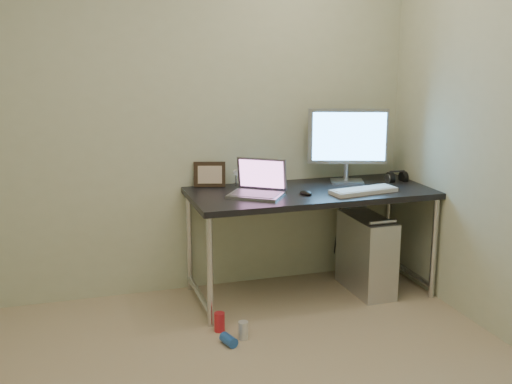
# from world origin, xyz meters

# --- Properties ---
(wall_back) EXTENTS (3.50, 0.02, 2.50)m
(wall_back) POSITION_xyz_m (0.00, 1.75, 1.25)
(wall_back) COLOR beige
(wall_back) RESTS_ON ground
(desk) EXTENTS (1.66, 0.73, 0.75)m
(desk) POSITION_xyz_m (0.92, 1.39, 0.67)
(desk) COLOR black
(desk) RESTS_ON ground
(tower_computer) EXTENTS (0.24, 0.53, 0.58)m
(tower_computer) POSITION_xyz_m (1.33, 1.32, 0.27)
(tower_computer) COLOR silver
(tower_computer) RESTS_ON ground
(cable_a) EXTENTS (0.01, 0.16, 0.69)m
(cable_a) POSITION_xyz_m (1.28, 1.70, 0.40)
(cable_a) COLOR black
(cable_a) RESTS_ON ground
(cable_b) EXTENTS (0.02, 0.11, 0.71)m
(cable_b) POSITION_xyz_m (1.37, 1.68, 0.38)
(cable_b) COLOR black
(cable_b) RESTS_ON ground
(can_red) EXTENTS (0.09, 0.09, 0.12)m
(can_red) POSITION_xyz_m (0.17, 0.98, 0.06)
(can_red) COLOR red
(can_red) RESTS_ON ground
(can_white) EXTENTS (0.08, 0.08, 0.11)m
(can_white) POSITION_xyz_m (0.28, 0.83, 0.06)
(can_white) COLOR silver
(can_white) RESTS_ON ground
(can_blue) EXTENTS (0.09, 0.13, 0.06)m
(can_blue) POSITION_xyz_m (0.17, 0.78, 0.03)
(can_blue) COLOR blue
(can_blue) RESTS_ON ground
(laptop) EXTENTS (0.44, 0.42, 0.23)m
(laptop) POSITION_xyz_m (0.54, 1.36, 0.80)
(laptop) COLOR #A3A4AA
(laptop) RESTS_ON desk
(monitor) EXTENTS (0.55, 0.23, 0.53)m
(monitor) POSITION_xyz_m (1.26, 1.54, 1.06)
(monitor) COLOR #A3A4AA
(monitor) RESTS_ON desk
(keyboard) EXTENTS (0.48, 0.22, 0.03)m
(keyboard) POSITION_xyz_m (1.23, 1.21, 0.76)
(keyboard) COLOR silver
(keyboard) RESTS_ON desk
(mouse_right) EXTENTS (0.09, 0.13, 0.04)m
(mouse_right) POSITION_xyz_m (1.48, 1.28, 0.77)
(mouse_right) COLOR black
(mouse_right) RESTS_ON desk
(mouse_left) EXTENTS (0.09, 0.12, 0.04)m
(mouse_left) POSITION_xyz_m (0.84, 1.28, 0.77)
(mouse_left) COLOR black
(mouse_left) RESTS_ON desk
(headphones) EXTENTS (0.14, 0.09, 0.10)m
(headphones) POSITION_xyz_m (1.63, 1.47, 0.78)
(headphones) COLOR black
(headphones) RESTS_ON desk
(picture_frame) EXTENTS (0.23, 0.12, 0.18)m
(picture_frame) POSITION_xyz_m (0.29, 1.70, 0.84)
(picture_frame) COLOR black
(picture_frame) RESTS_ON desk
(webcam) EXTENTS (0.04, 0.03, 0.12)m
(webcam) POSITION_xyz_m (0.47, 1.67, 0.84)
(webcam) COLOR silver
(webcam) RESTS_ON desk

